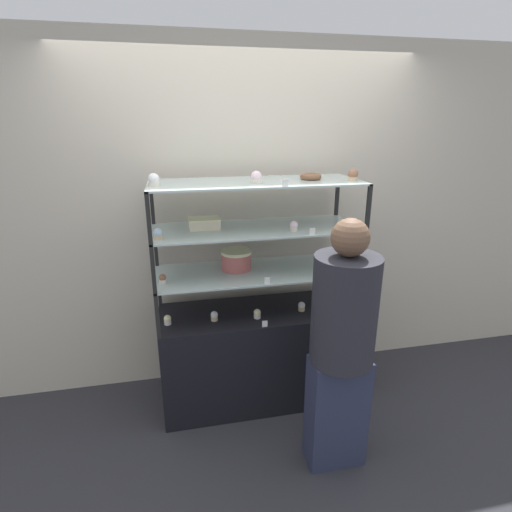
# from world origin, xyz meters

# --- Properties ---
(ground_plane) EXTENTS (20.00, 20.00, 0.00)m
(ground_plane) POSITION_xyz_m (0.00, 0.00, 0.00)
(ground_plane) COLOR #2D2D33
(back_wall) EXTENTS (8.00, 0.05, 2.60)m
(back_wall) POSITION_xyz_m (0.00, 0.41, 1.30)
(back_wall) COLOR beige
(back_wall) RESTS_ON ground_plane
(display_base) EXTENTS (1.38, 0.53, 0.73)m
(display_base) POSITION_xyz_m (0.00, 0.00, 0.37)
(display_base) COLOR black
(display_base) RESTS_ON ground_plane
(display_riser_lower) EXTENTS (1.38, 0.53, 0.31)m
(display_riser_lower) POSITION_xyz_m (0.00, 0.00, 1.02)
(display_riser_lower) COLOR black
(display_riser_lower) RESTS_ON display_base
(display_riser_middle) EXTENTS (1.38, 0.53, 0.31)m
(display_riser_middle) POSITION_xyz_m (0.00, 0.00, 1.33)
(display_riser_middle) COLOR black
(display_riser_middle) RESTS_ON display_riser_lower
(display_riser_upper) EXTENTS (1.38, 0.53, 0.31)m
(display_riser_upper) POSITION_xyz_m (0.00, 0.00, 1.64)
(display_riser_upper) COLOR black
(display_riser_upper) RESTS_ON display_riser_middle
(layer_cake_centerpiece) EXTENTS (0.21, 0.21, 0.14)m
(layer_cake_centerpiece) POSITION_xyz_m (-0.13, 0.06, 1.11)
(layer_cake_centerpiece) COLOR #C66660
(layer_cake_centerpiece) RESTS_ON display_riser_lower
(sheet_cake_frosted) EXTENTS (0.21, 0.15, 0.07)m
(sheet_cake_frosted) POSITION_xyz_m (-0.34, 0.05, 1.39)
(sheet_cake_frosted) COLOR beige
(sheet_cake_frosted) RESTS_ON display_riser_middle
(cupcake_0) EXTENTS (0.05, 0.05, 0.07)m
(cupcake_0) POSITION_xyz_m (-0.62, -0.07, 0.76)
(cupcake_0) COLOR white
(cupcake_0) RESTS_ON display_base
(cupcake_1) EXTENTS (0.05, 0.05, 0.07)m
(cupcake_1) POSITION_xyz_m (-0.31, -0.08, 0.76)
(cupcake_1) COLOR #CCB28C
(cupcake_1) RESTS_ON display_base
(cupcake_2) EXTENTS (0.05, 0.05, 0.07)m
(cupcake_2) POSITION_xyz_m (-0.01, -0.11, 0.76)
(cupcake_2) COLOR white
(cupcake_2) RESTS_ON display_base
(cupcake_3) EXTENTS (0.05, 0.05, 0.07)m
(cupcake_3) POSITION_xyz_m (0.32, -0.06, 0.76)
(cupcake_3) COLOR #CCB28C
(cupcake_3) RESTS_ON display_base
(cupcake_4) EXTENTS (0.05, 0.05, 0.07)m
(cupcake_4) POSITION_xyz_m (0.63, -0.13, 0.76)
(cupcake_4) COLOR #CCB28C
(cupcake_4) RESTS_ON display_base
(price_tag_0) EXTENTS (0.04, 0.00, 0.04)m
(price_tag_0) POSITION_xyz_m (0.01, -0.24, 0.75)
(price_tag_0) COLOR white
(price_tag_0) RESTS_ON display_base
(cupcake_5) EXTENTS (0.05, 0.05, 0.06)m
(cupcake_5) POSITION_xyz_m (-0.63, -0.10, 1.07)
(cupcake_5) COLOR beige
(cupcake_5) RESTS_ON display_riser_lower
(cupcake_6) EXTENTS (0.05, 0.05, 0.06)m
(cupcake_6) POSITION_xyz_m (0.63, -0.14, 1.07)
(cupcake_6) COLOR white
(cupcake_6) RESTS_ON display_riser_lower
(price_tag_1) EXTENTS (0.04, 0.00, 0.04)m
(price_tag_1) POSITION_xyz_m (0.02, -0.24, 1.06)
(price_tag_1) COLOR white
(price_tag_1) RESTS_ON display_riser_lower
(cupcake_7) EXTENTS (0.05, 0.05, 0.07)m
(cupcake_7) POSITION_xyz_m (-0.64, -0.14, 1.38)
(cupcake_7) COLOR #CCB28C
(cupcake_7) RESTS_ON display_riser_middle
(cupcake_8) EXTENTS (0.05, 0.05, 0.07)m
(cupcake_8) POSITION_xyz_m (0.22, -0.13, 1.38)
(cupcake_8) COLOR beige
(cupcake_8) RESTS_ON display_riser_middle
(cupcake_9) EXTENTS (0.05, 0.05, 0.07)m
(cupcake_9) POSITION_xyz_m (0.64, -0.13, 1.38)
(cupcake_9) COLOR white
(cupcake_9) RESTS_ON display_riser_middle
(price_tag_2) EXTENTS (0.04, 0.00, 0.04)m
(price_tag_2) POSITION_xyz_m (0.31, -0.24, 1.37)
(price_tag_2) COLOR white
(price_tag_2) RESTS_ON display_riser_middle
(cupcake_10) EXTENTS (0.07, 0.07, 0.08)m
(cupcake_10) POSITION_xyz_m (-0.64, -0.07, 1.70)
(cupcake_10) COLOR beige
(cupcake_10) RESTS_ON display_riser_upper
(cupcake_11) EXTENTS (0.07, 0.07, 0.08)m
(cupcake_11) POSITION_xyz_m (-0.01, -0.08, 1.70)
(cupcake_11) COLOR beige
(cupcake_11) RESTS_ON display_riser_upper
(cupcake_12) EXTENTS (0.07, 0.07, 0.08)m
(cupcake_12) POSITION_xyz_m (0.62, -0.10, 1.70)
(cupcake_12) COLOR #CCB28C
(cupcake_12) RESTS_ON display_riser_upper
(price_tag_3) EXTENTS (0.04, 0.00, 0.04)m
(price_tag_3) POSITION_xyz_m (0.13, -0.24, 1.68)
(price_tag_3) COLOR white
(price_tag_3) RESTS_ON display_riser_upper
(donut_glazed) EXTENTS (0.14, 0.14, 0.04)m
(donut_glazed) POSITION_xyz_m (0.38, 0.02, 1.68)
(donut_glazed) COLOR brown
(donut_glazed) RESTS_ON display_riser_upper
(customer_figure) EXTENTS (0.36, 0.36, 1.56)m
(customer_figure) POSITION_xyz_m (0.35, -0.70, 0.83)
(customer_figure) COLOR #282D47
(customer_figure) RESTS_ON ground_plane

